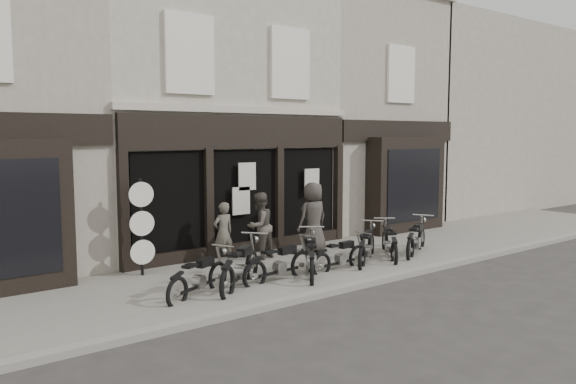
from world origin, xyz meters
TOP-DOWN VIEW (x-y plane):
  - ground_plane at (0.00, 0.00)m, footprint 90.00×90.00m
  - pavement at (0.00, 0.90)m, footprint 30.00×4.20m
  - kerb at (0.00, -1.25)m, footprint 30.00×0.25m
  - central_building at (0.00, 5.95)m, footprint 7.30×6.22m
  - neighbour_right at (6.35, 5.90)m, footprint 5.60×6.73m
  - filler_right at (14.50, 6.00)m, footprint 11.00×6.00m
  - motorcycle_0 at (-2.96, 0.13)m, footprint 1.92×1.15m
  - motorcycle_1 at (-1.94, 0.15)m, footprint 1.99×1.67m
  - motorcycle_2 at (-0.94, 0.06)m, footprint 2.12×0.58m
  - motorcycle_3 at (-0.05, -0.00)m, footprint 1.68×1.91m
  - motorcycle_4 at (0.85, -0.03)m, footprint 1.93×0.53m
  - motorcycle_5 at (1.92, 0.13)m, footprint 1.92×1.51m
  - motorcycle_6 at (2.82, 0.17)m, footprint 1.56×1.83m
  - motorcycle_7 at (3.75, 0.02)m, footprint 2.04×1.32m
  - man_left at (-1.12, 2.23)m, footprint 0.60×0.41m
  - man_centre at (-0.12, 2.05)m, footprint 1.00×0.87m
  - man_right at (1.54, 1.84)m, footprint 0.99×0.68m
  - advert_sign_post at (-3.27, 2.29)m, footprint 0.58×0.37m

SIDE VIEW (x-z plane):
  - ground_plane at x=0.00m, z-range 0.00..0.00m
  - pavement at x=0.00m, z-range 0.00..0.12m
  - kerb at x=0.00m, z-range 0.00..0.13m
  - motorcycle_4 at x=0.85m, z-range -0.09..0.83m
  - motorcycle_0 at x=-2.96m, z-range -0.10..0.89m
  - motorcycle_2 at x=-0.94m, z-range -0.10..0.91m
  - motorcycle_6 at x=2.82m, z-range -0.11..0.93m
  - motorcycle_5 at x=1.92m, z-range -0.11..0.95m
  - motorcycle_7 at x=3.75m, z-range -0.11..0.96m
  - motorcycle_3 at x=-0.05m, z-range -0.11..0.98m
  - motorcycle_1 at x=-1.94m, z-range -0.12..1.01m
  - man_left at x=-1.12m, z-range 0.12..1.68m
  - man_centre at x=-0.12m, z-range 0.12..1.88m
  - man_right at x=1.54m, z-range 0.12..2.07m
  - advert_sign_post at x=-3.27m, z-range -0.03..2.35m
  - neighbour_right at x=6.35m, z-range -0.13..8.21m
  - central_building at x=0.00m, z-range -0.09..8.25m
  - filler_right at x=14.50m, z-range 0.00..8.20m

